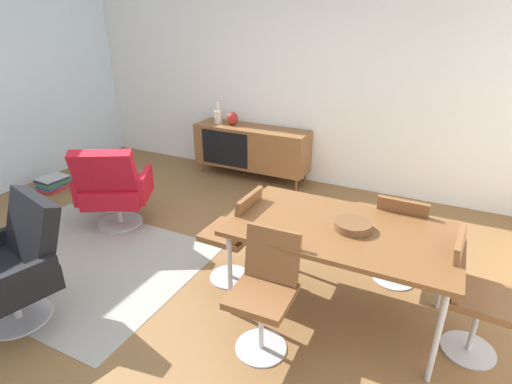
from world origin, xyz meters
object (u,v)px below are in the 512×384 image
at_px(lounge_chair_red, 113,187).
at_px(magazine_stack, 54,183).
at_px(sideboard, 251,147).
at_px(dining_chair_near_window, 235,233).
at_px(vase_sculptural_dark, 218,116).
at_px(dining_chair_front_left, 265,289).
at_px(fruit_bowl, 108,164).
at_px(wooden_bowl_on_table, 353,226).
at_px(dining_table, 342,233).
at_px(dining_chair_far_end, 473,293).
at_px(side_table_round, 111,182).
at_px(dining_chair_back_right, 400,236).
at_px(armchair_black_shell, 14,263).
at_px(vase_cobalt, 232,119).

bearing_deg(lounge_chair_red, magazine_stack, 165.19).
height_order(sideboard, magazine_stack, sideboard).
bearing_deg(dining_chair_near_window, sideboard, 113.71).
relative_size(vase_sculptural_dark, dining_chair_front_left, 0.34).
height_order(sideboard, fruit_bowl, sideboard).
relative_size(wooden_bowl_on_table, magazine_stack, 0.64).
relative_size(dining_table, dining_chair_near_window, 1.87).
bearing_deg(dining_chair_front_left, sideboard, 118.59).
height_order(dining_chair_far_end, dining_chair_near_window, same).
distance_m(wooden_bowl_on_table, dining_chair_front_left, 0.76).
xyz_separation_m(vase_sculptural_dark, side_table_round, (-0.52, -1.60, -0.50)).
height_order(dining_table, dining_chair_back_right, dining_chair_back_right).
xyz_separation_m(dining_table, side_table_round, (-2.89, 0.61, -0.38)).
bearing_deg(fruit_bowl, armchair_black_shell, -66.08).
height_order(wooden_bowl_on_table, dining_chair_far_end, dining_chair_far_end).
height_order(vase_sculptural_dark, dining_chair_far_end, vase_sculptural_dark).
bearing_deg(dining_chair_front_left, lounge_chair_red, 158.93).
height_order(sideboard, side_table_round, sideboard).
height_order(dining_chair_front_left, magazine_stack, dining_chair_front_left).
distance_m(vase_sculptural_dark, side_table_round, 1.75).
height_order(vase_cobalt, lounge_chair_red, lounge_chair_red).
bearing_deg(sideboard, dining_chair_back_right, -36.70).
bearing_deg(vase_sculptural_dark, lounge_chair_red, -94.17).
distance_m(dining_table, dining_chair_far_end, 0.92).
bearing_deg(dining_chair_back_right, lounge_chair_red, -174.30).
xyz_separation_m(dining_chair_near_window, armchair_black_shell, (-1.24, -1.10, -0.00)).
height_order(dining_chair_near_window, side_table_round, dining_chair_near_window).
bearing_deg(wooden_bowl_on_table, dining_chair_near_window, -179.65).
distance_m(vase_sculptural_dark, wooden_bowl_on_table, 3.29).
xyz_separation_m(sideboard, vase_cobalt, (-0.29, 0.00, 0.37)).
distance_m(dining_table, wooden_bowl_on_table, 0.10).
xyz_separation_m(wooden_bowl_on_table, armchair_black_shell, (-2.20, -1.11, -0.30)).
relative_size(dining_chair_front_left, magazine_stack, 2.10).
distance_m(armchair_black_shell, fruit_bowl, 1.88).
bearing_deg(armchair_black_shell, vase_cobalt, 90.27).
distance_m(sideboard, dining_chair_back_right, 2.75).
height_order(dining_chair_far_end, dining_chair_back_right, same).
xyz_separation_m(dining_table, armchair_black_shell, (-2.13, -1.11, -0.23)).
distance_m(dining_chair_far_end, fruit_bowl, 3.83).
distance_m(dining_chair_far_end, dining_chair_near_window, 1.78).
bearing_deg(dining_chair_far_end, vase_cobalt, 144.06).
relative_size(dining_chair_near_window, armchair_black_shell, 0.90).
height_order(vase_cobalt, magazine_stack, vase_cobalt).
relative_size(dining_chair_far_end, fruit_bowl, 4.28).
bearing_deg(wooden_bowl_on_table, dining_chair_back_right, 63.21).
bearing_deg(dining_chair_far_end, magazine_stack, 172.27).
bearing_deg(dining_chair_far_end, dining_table, -179.73).
height_order(dining_chair_near_window, magazine_stack, dining_chair_near_window).
distance_m(armchair_black_shell, side_table_round, 1.88).
xyz_separation_m(dining_table, dining_chair_far_end, (0.89, 0.00, -0.23)).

